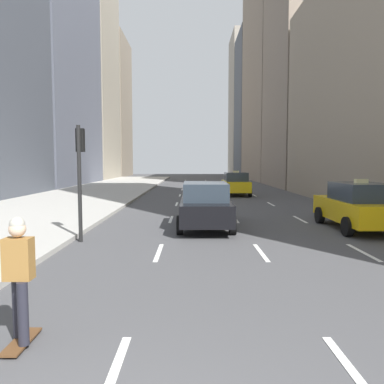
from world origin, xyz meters
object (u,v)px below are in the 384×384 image
(taxi_lead, at_px, (356,206))
(sedan_black_near, at_px, (204,205))
(taxi_second, at_px, (234,184))
(skateboarder, at_px, (18,275))
(traffic_light_pole, at_px, (79,164))

(taxi_lead, height_order, sedan_black_near, taxi_lead)
(taxi_second, bearing_deg, sedan_black_near, -101.23)
(skateboarder, height_order, traffic_light_pole, traffic_light_pole)
(taxi_second, height_order, sedan_black_near, taxi_second)
(sedan_black_near, distance_m, skateboarder, 9.60)
(taxi_lead, height_order, taxi_second, same)
(skateboarder, bearing_deg, taxi_second, 76.50)
(taxi_lead, xyz_separation_m, sedan_black_near, (-5.60, 0.44, -0.00))
(taxi_lead, height_order, skateboarder, taxi_lead)
(sedan_black_near, bearing_deg, skateboarder, -106.88)
(taxi_second, xyz_separation_m, sedan_black_near, (-2.80, -14.10, -0.00))
(taxi_lead, bearing_deg, skateboarder, -133.79)
(traffic_light_pole, bearing_deg, taxi_lead, 12.11)
(taxi_second, height_order, traffic_light_pole, traffic_light_pole)
(taxi_second, bearing_deg, skateboarder, -103.50)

